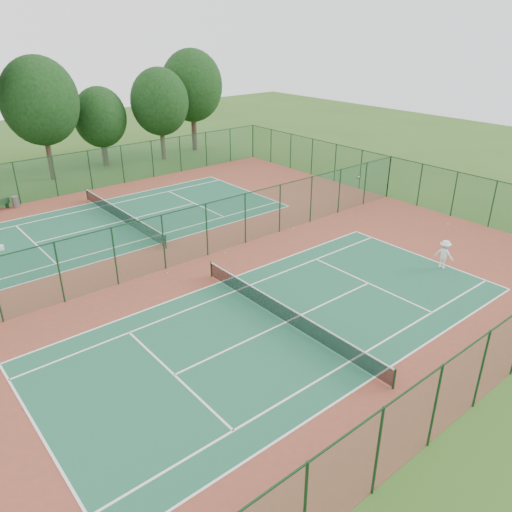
# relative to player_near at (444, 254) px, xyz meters

# --- Properties ---
(ground) EXTENTS (120.00, 120.00, 0.00)m
(ground) POSITION_rel_player_near_xyz_m (-11.38, 10.58, -0.92)
(ground) COLOR #2F541A
(ground) RESTS_ON ground
(red_pad) EXTENTS (40.00, 36.00, 0.01)m
(red_pad) POSITION_rel_player_near_xyz_m (-11.38, 10.58, -0.92)
(red_pad) COLOR brown
(red_pad) RESTS_ON ground
(court_near) EXTENTS (23.77, 10.97, 0.01)m
(court_near) POSITION_rel_player_near_xyz_m (-11.38, 1.58, -0.91)
(court_near) COLOR #1C583D
(court_near) RESTS_ON red_pad
(court_far) EXTENTS (23.77, 10.97, 0.01)m
(court_far) POSITION_rel_player_near_xyz_m (-11.38, 19.58, -0.91)
(court_far) COLOR #1B573D
(court_far) RESTS_ON red_pad
(fence_north) EXTENTS (40.00, 0.09, 3.50)m
(fence_north) POSITION_rel_player_near_xyz_m (-11.38, 28.58, 0.84)
(fence_north) COLOR #1A5033
(fence_north) RESTS_ON ground
(fence_south) EXTENTS (40.00, 0.09, 3.50)m
(fence_south) POSITION_rel_player_near_xyz_m (-11.38, -7.42, 0.84)
(fence_south) COLOR #1B5232
(fence_south) RESTS_ON ground
(fence_east) EXTENTS (0.09, 36.00, 3.50)m
(fence_east) POSITION_rel_player_near_xyz_m (8.62, 10.58, 0.84)
(fence_east) COLOR #16432D
(fence_east) RESTS_ON ground
(fence_divider) EXTENTS (40.00, 0.09, 3.50)m
(fence_divider) POSITION_rel_player_near_xyz_m (-11.38, 10.58, 0.84)
(fence_divider) COLOR #1B5236
(fence_divider) RESTS_ON ground
(tennis_net_near) EXTENTS (0.10, 12.90, 0.97)m
(tennis_net_near) POSITION_rel_player_near_xyz_m (-11.38, 1.58, -0.38)
(tennis_net_near) COLOR #13361E
(tennis_net_near) RESTS_ON ground
(tennis_net_far) EXTENTS (0.10, 12.90, 0.97)m
(tennis_net_far) POSITION_rel_player_near_xyz_m (-11.38, 19.58, -0.38)
(tennis_net_far) COLOR #153A22
(tennis_net_far) RESTS_ON ground
(player_near) EXTENTS (0.83, 1.25, 1.80)m
(player_near) POSITION_rel_player_near_xyz_m (0.00, 0.00, 0.00)
(player_near) COLOR white
(player_near) RESTS_ON court_near
(trash_bin) EXTENTS (0.53, 0.53, 0.90)m
(trash_bin) POSITION_rel_player_near_xyz_m (-16.53, 27.90, -0.46)
(trash_bin) COLOR slate
(trash_bin) RESTS_ON red_pad
(bench) EXTENTS (1.53, 0.94, 0.91)m
(bench) POSITION_rel_player_near_xyz_m (-17.64, 27.93, -0.44)
(bench) COLOR #113318
(bench) RESTS_ON red_pad
(stray_ball_a) EXTENTS (0.07, 0.07, 0.07)m
(stray_ball_a) POSITION_rel_player_near_xyz_m (-8.87, 10.09, -0.88)
(stray_ball_a) COLOR yellow
(stray_ball_a) RESTS_ON red_pad
(stray_ball_b) EXTENTS (0.07, 0.07, 0.07)m
(stray_ball_b) POSITION_rel_player_near_xyz_m (-2.56, 10.33, -0.87)
(stray_ball_b) COLOR #BCE034
(stray_ball_b) RESTS_ON red_pad
(stray_ball_c) EXTENTS (0.07, 0.07, 0.07)m
(stray_ball_c) POSITION_rel_player_near_xyz_m (-13.17, 10.00, -0.88)
(stray_ball_c) COLOR #C1DD33
(stray_ball_c) RESTS_ON red_pad
(evergreen_row) EXTENTS (39.00, 5.00, 12.00)m
(evergreen_row) POSITION_rel_player_near_xyz_m (-10.88, 34.83, -0.92)
(evergreen_row) COLOR black
(evergreen_row) RESTS_ON ground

